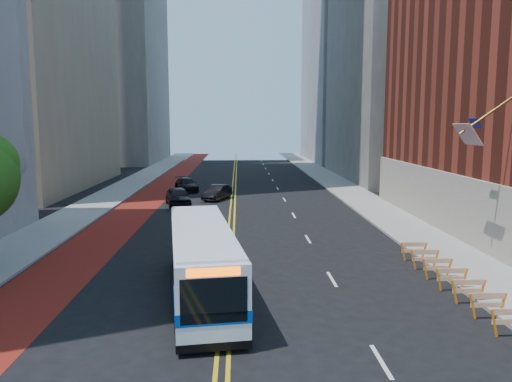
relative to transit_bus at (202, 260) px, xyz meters
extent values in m
plane|color=black|center=(1.02, -3.94, -1.55)|extent=(160.00, 160.00, 0.00)
cube|color=gray|center=(-10.98, 26.06, -1.48)|extent=(4.00, 140.00, 0.15)
cube|color=gray|center=(13.02, 26.06, -1.48)|extent=(4.00, 140.00, 0.15)
cube|color=maroon|center=(-7.08, 26.06, -1.55)|extent=(3.60, 140.00, 0.01)
cube|color=gold|center=(0.84, 26.06, -1.55)|extent=(0.14, 140.00, 0.01)
cube|color=gold|center=(1.20, 26.06, -1.55)|extent=(0.14, 140.00, 0.01)
cube|color=silver|center=(5.82, -5.94, -1.55)|extent=(0.14, 2.20, 0.01)
cube|color=silver|center=(5.82, 2.06, -1.55)|extent=(0.14, 2.20, 0.01)
cube|color=silver|center=(5.82, 10.06, -1.55)|extent=(0.14, 2.20, 0.01)
cube|color=silver|center=(5.82, 18.06, -1.55)|extent=(0.14, 2.20, 0.01)
cube|color=silver|center=(5.82, 26.06, -1.55)|extent=(0.14, 2.20, 0.01)
cube|color=silver|center=(5.82, 34.06, -1.55)|extent=(0.14, 2.20, 0.01)
cube|color=silver|center=(5.82, 42.06, -1.55)|extent=(0.14, 2.20, 0.01)
cube|color=silver|center=(5.82, 50.06, -1.55)|extent=(0.14, 2.20, 0.01)
cube|color=silver|center=(5.82, 58.06, -1.55)|extent=(0.14, 2.20, 0.01)
cube|color=silver|center=(5.82, 66.06, -1.55)|extent=(0.14, 2.20, 0.01)
cube|color=silver|center=(5.82, 74.06, -1.55)|extent=(0.14, 2.20, 0.01)
cube|color=silver|center=(5.82, 82.06, -1.55)|extent=(0.14, 2.20, 0.01)
cube|color=#9E9384|center=(15.07, 8.06, 0.45)|extent=(0.50, 36.00, 4.00)
cube|color=black|center=(15.17, 9.06, -0.45)|extent=(0.35, 2.80, 2.20)
cube|color=black|center=(15.17, 16.06, -0.45)|extent=(0.35, 2.80, 2.20)
cylinder|color=#A57F33|center=(13.72, 4.06, 6.05)|extent=(2.85, 0.12, 2.05)
cube|color=#B21419|center=(12.72, 4.06, 5.05)|extent=(0.75, 1.90, 1.05)
cube|color=navy|center=(13.27, 4.51, 5.60)|extent=(0.39, 0.85, 0.52)
cube|color=slate|center=(24.02, 44.06, 18.45)|extent=(18.00, 26.00, 40.00)
cube|color=gray|center=(25.02, 74.06, 25.95)|extent=(20.00, 28.00, 55.00)
cube|color=orange|center=(10.07, -4.39, -1.05)|extent=(0.32, 0.06, 0.99)
cube|color=orange|center=(10.62, -4.39, -0.65)|extent=(1.25, 0.05, 0.22)
cube|color=orange|center=(10.62, -4.39, -1.00)|extent=(1.25, 0.05, 0.18)
cube|color=orange|center=(10.07, -2.84, -1.05)|extent=(0.32, 0.06, 0.99)
cube|color=orange|center=(11.17, -2.84, -1.05)|extent=(0.32, 0.06, 0.99)
cube|color=orange|center=(10.62, -2.84, -0.65)|extent=(1.25, 0.05, 0.22)
cube|color=orange|center=(10.62, -2.84, -1.00)|extent=(1.25, 0.05, 0.18)
cube|color=orange|center=(10.07, -1.29, -1.05)|extent=(0.32, 0.06, 0.99)
cube|color=orange|center=(11.17, -1.29, -1.05)|extent=(0.32, 0.06, 0.99)
cube|color=orange|center=(10.62, -1.29, -0.65)|extent=(1.25, 0.05, 0.22)
cube|color=orange|center=(10.62, -1.29, -1.00)|extent=(1.25, 0.05, 0.18)
cube|color=orange|center=(10.07, 0.26, -1.05)|extent=(0.32, 0.06, 0.99)
cube|color=orange|center=(11.17, 0.26, -1.05)|extent=(0.32, 0.06, 0.99)
cube|color=orange|center=(10.62, 0.26, -0.65)|extent=(1.25, 0.05, 0.22)
cube|color=orange|center=(10.62, 0.26, -1.00)|extent=(1.25, 0.05, 0.18)
cube|color=orange|center=(10.07, 1.81, -1.05)|extent=(0.32, 0.06, 0.99)
cube|color=orange|center=(11.17, 1.81, -1.05)|extent=(0.32, 0.06, 0.99)
cube|color=orange|center=(10.62, 1.81, -0.65)|extent=(1.25, 0.05, 0.22)
cube|color=orange|center=(10.62, 1.81, -1.00)|extent=(1.25, 0.05, 0.18)
cube|color=orange|center=(10.07, 3.36, -1.05)|extent=(0.32, 0.06, 0.99)
cube|color=orange|center=(11.17, 3.36, -1.05)|extent=(0.32, 0.06, 0.99)
cube|color=orange|center=(10.62, 3.36, -0.65)|extent=(1.25, 0.05, 0.22)
cube|color=orange|center=(10.62, 3.36, -1.00)|extent=(1.25, 0.05, 0.18)
cube|color=orange|center=(10.07, 4.91, -1.05)|extent=(0.32, 0.06, 0.99)
cube|color=orange|center=(11.17, 4.91, -1.05)|extent=(0.32, 0.06, 0.99)
cube|color=orange|center=(10.62, 4.91, -0.65)|extent=(1.25, 0.05, 0.22)
cube|color=orange|center=(10.62, 4.91, -1.00)|extent=(1.25, 0.05, 0.18)
cube|color=silver|center=(0.02, -0.12, 0.04)|extent=(3.82, 11.02, 2.56)
cube|color=#033CA2|center=(0.02, -0.12, -0.34)|extent=(3.86, 11.06, 0.40)
cube|color=black|center=(-0.08, 0.60, 0.47)|extent=(3.41, 7.82, 0.85)
cube|color=black|center=(0.76, -5.44, 0.25)|extent=(2.05, 0.37, 1.44)
cube|color=black|center=(-0.73, 5.20, 0.43)|extent=(1.87, 0.35, 0.90)
cube|color=#FF5905|center=(0.76, -5.44, 1.14)|extent=(1.63, 0.30, 0.27)
cube|color=silver|center=(0.02, -0.12, 1.37)|extent=(3.62, 10.47, 0.11)
cube|color=black|center=(0.02, -0.12, -1.24)|extent=(3.85, 11.05, 0.27)
cylinder|color=black|center=(-0.56, -3.69, -1.10)|extent=(0.39, 0.93, 0.90)
cylinder|color=black|center=(1.55, -3.39, -1.10)|extent=(0.39, 0.93, 0.90)
cylinder|color=black|center=(-1.45, 2.73, -1.10)|extent=(0.39, 0.93, 0.90)
cylinder|color=black|center=(0.65, 3.02, -1.10)|extent=(0.39, 0.93, 0.90)
cylinder|color=black|center=(-1.63, 4.01, -1.10)|extent=(0.39, 0.93, 0.90)
cylinder|color=black|center=(0.47, 4.31, -1.10)|extent=(0.39, 0.93, 0.90)
imported|color=black|center=(-3.74, 23.01, -0.75)|extent=(2.91, 5.00, 1.60)
imported|color=black|center=(-0.48, 26.32, -0.87)|extent=(2.82, 4.40, 1.37)
imported|color=black|center=(-3.98, 32.41, -0.87)|extent=(3.18, 5.10, 1.38)
camera|label=1|loc=(1.53, -20.02, 5.61)|focal=35.00mm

